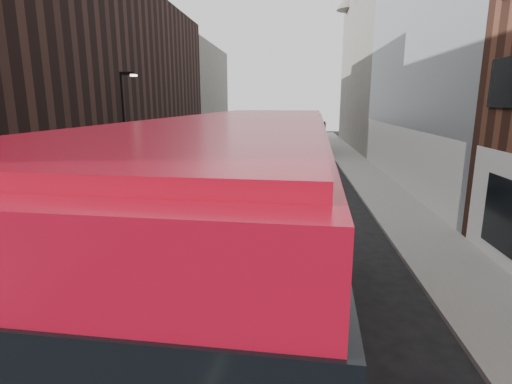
% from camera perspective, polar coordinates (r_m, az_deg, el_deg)
% --- Properties ---
extents(sidewalk_right, '(3.00, 80.00, 0.15)m').
position_cam_1_polar(sidewalk_right, '(32.00, 14.93, 2.79)').
color(sidewalk_right, slate).
rests_on(sidewalk_right, ground).
extents(sidewalk_left, '(2.00, 80.00, 0.15)m').
position_cam_1_polar(sidewalk_left, '(33.13, -12.57, 3.25)').
color(sidewalk_left, slate).
rests_on(sidewalk_left, ground).
extents(building_modern_block, '(5.03, 22.00, 20.00)m').
position_cam_1_polar(building_modern_block, '(29.01, 25.78, 20.53)').
color(building_modern_block, '#979BA1').
rests_on(building_modern_block, ground).
extents(building_victorian, '(6.50, 24.00, 21.00)m').
position_cam_1_polar(building_victorian, '(51.12, 16.48, 17.08)').
color(building_victorian, '#656159').
rests_on(building_victorian, ground).
extents(building_left_mid, '(5.00, 24.00, 14.00)m').
position_cam_1_polar(building_left_mid, '(38.62, -15.88, 14.71)').
color(building_left_mid, black).
rests_on(building_left_mid, ground).
extents(building_left_far, '(5.00, 20.00, 13.00)m').
position_cam_1_polar(building_left_far, '(59.68, -8.10, 13.74)').
color(building_left_far, '#656159').
rests_on(building_left_far, ground).
extents(street_lamp, '(1.06, 0.22, 7.00)m').
position_cam_1_polar(street_lamp, '(26.25, -18.16, 9.52)').
color(street_lamp, black).
rests_on(street_lamp, sidewalk_left).
extents(red_bus, '(3.68, 12.83, 5.12)m').
position_cam_1_polar(red_bus, '(8.01, -1.26, -5.83)').
color(red_bus, '#AD0A1F').
rests_on(red_bus, ground).
extents(grey_bus, '(3.30, 11.04, 3.52)m').
position_cam_1_polar(grey_bus, '(44.80, 7.32, 8.20)').
color(grey_bus, black).
rests_on(grey_bus, ground).
extents(car_a, '(2.07, 4.27, 1.40)m').
position_cam_1_polar(car_a, '(26.02, 9.58, 2.22)').
color(car_a, black).
rests_on(car_a, ground).
extents(car_b, '(1.57, 4.28, 1.40)m').
position_cam_1_polar(car_b, '(27.38, 4.34, 2.89)').
color(car_b, '#999DA1').
rests_on(car_b, ground).
extents(car_c, '(2.84, 5.59, 1.55)m').
position_cam_1_polar(car_c, '(35.97, 8.50, 5.28)').
color(car_c, black).
rests_on(car_c, ground).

